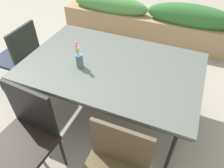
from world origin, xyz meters
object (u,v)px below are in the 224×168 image
object	(u,v)px
chair_end_left	(19,55)
flower_vase	(79,60)
potted_plant	(21,55)
chair_near_left	(24,135)
planter_box	(148,22)
dining_table	(112,68)

from	to	relation	value
chair_end_left	flower_vase	xyz separation A→B (m)	(0.98, -0.16, 0.30)
chair_end_left	potted_plant	size ratio (longest dim) A/B	1.86
chair_end_left	potted_plant	xyz separation A→B (m)	(-0.32, 0.29, -0.27)
flower_vase	chair_near_left	bearing A→B (deg)	-98.35
chair_near_left	planter_box	world-z (taller)	chair_near_left
chair_near_left	planter_box	size ratio (longest dim) A/B	0.31
chair_end_left	flower_vase	world-z (taller)	flower_vase
potted_plant	flower_vase	bearing A→B (deg)	-18.90
chair_end_left	planter_box	world-z (taller)	chair_end_left
dining_table	flower_vase	xyz separation A→B (m)	(-0.28, -0.16, 0.13)
chair_near_left	potted_plant	world-z (taller)	chair_near_left
dining_table	chair_near_left	bearing A→B (deg)	-112.86
potted_plant	chair_near_left	bearing A→B (deg)	-46.16
chair_end_left	flower_vase	distance (m)	1.04
chair_near_left	planter_box	distance (m)	2.82
dining_table	potted_plant	xyz separation A→B (m)	(-1.59, 0.29, -0.44)
chair_end_left	chair_near_left	size ratio (longest dim) A/B	0.96
dining_table	chair_end_left	xyz separation A→B (m)	(-1.26, -0.00, -0.17)
dining_table	chair_end_left	world-z (taller)	chair_end_left
planter_box	potted_plant	size ratio (longest dim) A/B	6.31
flower_vase	potted_plant	distance (m)	1.49
chair_near_left	potted_plant	bearing A→B (deg)	-42.04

